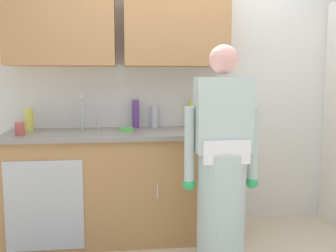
% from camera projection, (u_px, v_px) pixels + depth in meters
% --- Properties ---
extents(kitchen_wall_with_uppers, '(4.80, 0.44, 2.70)m').
position_uv_depth(kitchen_wall_with_uppers, '(165.00, 70.00, 3.53)').
color(kitchen_wall_with_uppers, silver).
rests_on(kitchen_wall_with_uppers, ground).
extents(counter_cabinet, '(1.90, 0.62, 0.90)m').
position_uv_depth(counter_cabinet, '(121.00, 187.00, 3.31)').
color(counter_cabinet, '#B27F4C').
rests_on(counter_cabinet, ground).
extents(countertop, '(1.96, 0.66, 0.04)m').
position_uv_depth(countertop, '(121.00, 134.00, 3.26)').
color(countertop, gray).
rests_on(countertop, counter_cabinet).
extents(sink, '(0.50, 0.36, 0.35)m').
position_uv_depth(sink, '(86.00, 134.00, 3.23)').
color(sink, '#B7BABF').
rests_on(sink, counter_cabinet).
extents(person_at_sink, '(0.55, 0.34, 1.62)m').
position_uv_depth(person_at_sink, '(222.00, 178.00, 2.67)').
color(person_at_sink, white).
rests_on(person_at_sink, ground).
extents(bottle_water_short, '(0.06, 0.06, 0.26)m').
position_uv_depth(bottle_water_short, '(136.00, 114.00, 3.49)').
color(bottle_water_short, '#66388C').
rests_on(bottle_water_short, countertop).
extents(bottle_cleaner_spray, '(0.06, 0.06, 0.20)m').
position_uv_depth(bottle_cleaner_spray, '(154.00, 117.00, 3.52)').
color(bottle_cleaner_spray, silver).
rests_on(bottle_cleaner_spray, countertop).
extents(bottle_soap, '(0.07, 0.07, 0.26)m').
position_uv_depth(bottle_soap, '(193.00, 114.00, 3.53)').
color(bottle_soap, '#D8D14C').
rests_on(bottle_soap, countertop).
extents(bottle_water_tall, '(0.08, 0.08, 0.20)m').
position_uv_depth(bottle_water_tall, '(29.00, 119.00, 3.30)').
color(bottle_water_tall, '#D8D14C').
rests_on(bottle_water_tall, countertop).
extents(bottle_dish_liquid, '(0.07, 0.07, 0.18)m').
position_uv_depth(bottle_dish_liquid, '(217.00, 118.00, 3.51)').
color(bottle_dish_liquid, '#66388C').
rests_on(bottle_dish_liquid, countertop).
extents(cup_by_sink, '(0.08, 0.08, 0.11)m').
position_uv_depth(cup_by_sink, '(20.00, 129.00, 3.01)').
color(cup_by_sink, '#B24C47').
rests_on(cup_by_sink, countertop).
extents(knife_on_counter, '(0.10, 0.24, 0.01)m').
position_uv_depth(knife_on_counter, '(217.00, 131.00, 3.26)').
color(knife_on_counter, silver).
rests_on(knife_on_counter, countertop).
extents(sponge, '(0.11, 0.07, 0.03)m').
position_uv_depth(sponge, '(127.00, 129.00, 3.27)').
color(sponge, '#4CBF4C').
rests_on(sponge, countertop).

